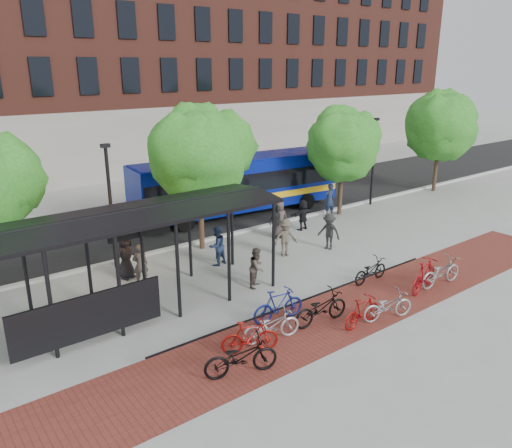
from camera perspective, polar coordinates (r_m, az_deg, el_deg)
ground at (r=22.24m, az=4.94°, el=-3.49°), size 160.00×160.00×0.00m
asphalt_street at (r=28.34m, az=-5.94°, el=1.21°), size 160.00×8.00×0.01m
curb at (r=25.14m, az=-1.16°, el=-0.74°), size 160.00×0.25×0.12m
brick_strip at (r=17.75m, az=11.04°, el=-9.53°), size 24.00×3.00×0.01m
bike_rack_rail at (r=17.46m, az=5.91°, el=-9.78°), size 12.00×0.05×0.95m
building_brick at (r=47.79m, az=-7.52°, el=20.01°), size 55.00×14.00×20.00m
bus_shelter at (r=16.70m, az=-14.80°, el=-0.42°), size 10.60×3.07×3.60m
tree_b at (r=21.98m, az=-6.40°, el=8.29°), size 5.15×4.20×6.47m
tree_c at (r=27.70m, az=9.96°, el=9.24°), size 4.66×3.80×5.92m
tree_d at (r=34.75m, az=20.40°, el=10.81°), size 5.39×4.40×6.55m
lamp_post_left at (r=20.82m, az=-16.29°, el=2.31°), size 0.35×0.20×5.12m
lamp_post_right at (r=30.24m, az=13.28°, el=7.23°), size 0.35×0.20×5.12m
bus at (r=27.62m, az=-2.06°, el=4.81°), size 12.10×3.74×3.21m
bike_0 at (r=13.89m, az=-1.75°, el=-14.95°), size 2.18×1.32×1.08m
bike_1 at (r=14.84m, az=-0.71°, el=-12.75°), size 1.75×1.12×1.02m
bike_2 at (r=15.43m, az=1.75°, el=-11.51°), size 2.00×1.04×1.00m
bike_3 at (r=16.48m, az=2.56°, el=-9.25°), size 1.93×0.78×1.13m
bike_4 at (r=16.47m, az=7.43°, el=-9.50°), size 2.11×0.90×1.08m
bike_5 at (r=16.58m, az=12.06°, el=-9.74°), size 1.67×0.53×1.00m
bike_6 at (r=17.16m, az=14.81°, el=-9.00°), size 1.96×1.12×0.98m
bike_8 at (r=19.81m, az=12.94°, el=-5.18°), size 1.80×0.67×0.94m
bike_9 at (r=19.58m, az=18.68°, el=-5.56°), size 2.08×0.99×1.20m
bike_10 at (r=20.24m, az=20.36°, el=-5.15°), size 2.13×0.88×1.09m
pedestrian_0 at (r=20.14m, az=-14.64°, el=-3.57°), size 1.02×0.80×1.83m
pedestrian_1 at (r=19.48m, az=-13.08°, el=-4.52°), size 0.65×0.49×1.62m
pedestrian_2 at (r=20.82m, az=-4.49°, el=-2.50°), size 0.94×0.79×1.70m
pedestrian_3 at (r=21.77m, az=3.40°, el=-1.57°), size 1.21×0.87×1.68m
pedestrian_4 at (r=24.03m, az=2.41°, el=0.27°), size 0.96×0.40×1.64m
pedestrian_5 at (r=25.35m, az=5.37°, el=1.05°), size 1.48×0.62×1.55m
pedestrian_6 at (r=24.20m, az=2.67°, el=0.60°), size 1.01×0.81×1.80m
pedestrian_7 at (r=27.80m, az=8.40°, el=2.74°), size 0.74×0.56×1.84m
pedestrian_8 at (r=18.80m, az=0.11°, el=-4.98°), size 0.95×0.90×1.55m
pedestrian_9 at (r=22.78m, az=8.34°, el=-0.86°), size 0.94×1.22×1.67m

